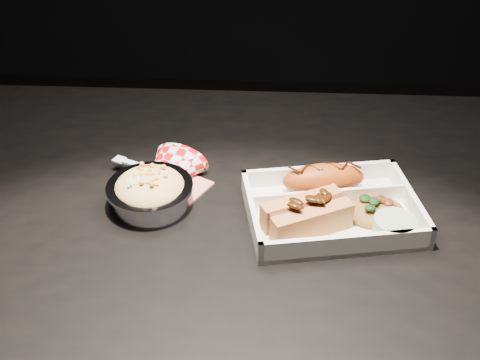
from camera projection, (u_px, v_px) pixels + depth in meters
name	position (u px, v px, depth m)	size (l,w,h in m)	color
dining_table	(235.00, 252.00, 0.98)	(1.20, 0.80, 0.75)	black
food_tray	(331.00, 212.00, 0.90)	(0.28, 0.22, 0.04)	white
fried_pastry	(323.00, 179.00, 0.94)	(0.13, 0.05, 0.05)	#A84310
hotdog	(307.00, 213.00, 0.86)	(0.14, 0.11, 0.06)	#C47C43
fried_rice_mound	(376.00, 206.00, 0.89)	(0.09, 0.07, 0.03)	olive
cupcake_liner	(394.00, 228.00, 0.85)	(0.06, 0.06, 0.03)	#A1BC8E
foil_coleslaw_cup	(150.00, 190.00, 0.92)	(0.13, 0.13, 0.06)	silver
napkin_fork	(165.00, 175.00, 0.97)	(0.17, 0.15, 0.10)	red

